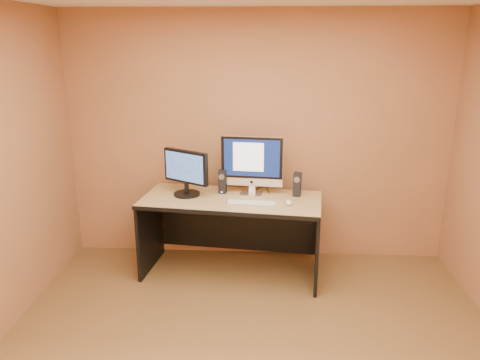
# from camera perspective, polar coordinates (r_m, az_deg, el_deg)

# --- Properties ---
(walls) EXTENTS (4.00, 4.00, 2.60)m
(walls) POSITION_cam_1_polar(r_m,az_deg,el_deg) (2.98, 1.33, -2.70)
(walls) COLOR #9E603F
(walls) RESTS_ON ground
(desk) EXTENTS (1.81, 0.95, 0.80)m
(desk) POSITION_cam_1_polar(r_m,az_deg,el_deg) (4.71, -1.07, -6.89)
(desk) COLOR tan
(desk) RESTS_ON ground
(imac) EXTENTS (0.64, 0.29, 0.60)m
(imac) POSITION_cam_1_polar(r_m,az_deg,el_deg) (4.61, 1.41, 1.81)
(imac) COLOR silver
(imac) RESTS_ON desk
(second_monitor) EXTENTS (0.58, 0.49, 0.46)m
(second_monitor) POSITION_cam_1_polar(r_m,az_deg,el_deg) (4.63, -6.58, 0.85)
(second_monitor) COLOR black
(second_monitor) RESTS_ON desk
(speaker_left) EXTENTS (0.09, 0.09, 0.24)m
(speaker_left) POSITION_cam_1_polar(r_m,az_deg,el_deg) (4.70, -2.13, -0.18)
(speaker_left) COLOR black
(speaker_left) RESTS_ON desk
(speaker_right) EXTENTS (0.09, 0.09, 0.24)m
(speaker_right) POSITION_cam_1_polar(r_m,az_deg,el_deg) (4.64, 6.98, -0.53)
(speaker_right) COLOR black
(speaker_right) RESTS_ON desk
(keyboard) EXTENTS (0.47, 0.15, 0.02)m
(keyboard) POSITION_cam_1_polar(r_m,az_deg,el_deg) (4.42, 1.36, -2.81)
(keyboard) COLOR silver
(keyboard) RESTS_ON desk
(mouse) EXTENTS (0.06, 0.11, 0.04)m
(mouse) POSITION_cam_1_polar(r_m,az_deg,el_deg) (4.43, 5.93, -2.71)
(mouse) COLOR white
(mouse) RESTS_ON desk
(cable_a) EXTENTS (0.03, 0.24, 0.01)m
(cable_a) POSITION_cam_1_polar(r_m,az_deg,el_deg) (4.82, 3.40, -1.21)
(cable_a) COLOR black
(cable_a) RESTS_ON desk
(cable_b) EXTENTS (0.10, 0.18, 0.01)m
(cable_b) POSITION_cam_1_polar(r_m,az_deg,el_deg) (4.86, 2.26, -1.01)
(cable_b) COLOR black
(cable_b) RESTS_ON desk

